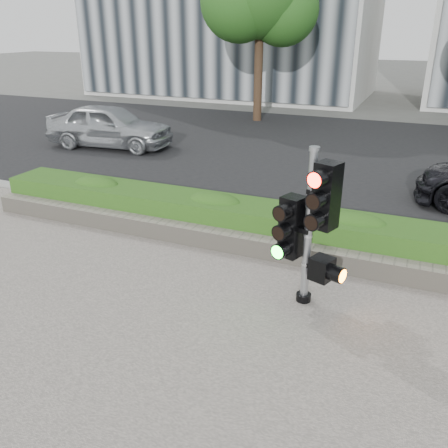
% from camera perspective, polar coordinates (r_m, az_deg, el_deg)
% --- Properties ---
extents(ground, '(120.00, 120.00, 0.00)m').
position_cam_1_polar(ground, '(7.02, -0.67, -10.39)').
color(ground, '#51514C').
rests_on(ground, ground).
extents(sidewalk, '(16.00, 11.00, 0.03)m').
position_cam_1_polar(sidewalk, '(5.34, -12.50, -23.61)').
color(sidewalk, '#9E9389').
rests_on(sidewalk, ground).
extents(road, '(60.00, 13.00, 0.02)m').
position_cam_1_polar(road, '(16.03, 13.98, 8.21)').
color(road, black).
rests_on(road, ground).
extents(curb, '(60.00, 0.25, 0.12)m').
position_cam_1_polar(curb, '(9.63, 6.88, -0.56)').
color(curb, gray).
rests_on(curb, ground).
extents(stone_wall, '(12.00, 0.32, 0.34)m').
position_cam_1_polar(stone_wall, '(8.48, 4.49, -2.76)').
color(stone_wall, gray).
rests_on(stone_wall, sidewalk).
extents(hedge, '(12.00, 1.00, 0.68)m').
position_cam_1_polar(hedge, '(8.98, 5.87, -0.14)').
color(hedge, '#4E8A2A').
rests_on(hedge, sidewalk).
extents(traffic_signal, '(0.87, 0.72, 2.34)m').
position_cam_1_polar(traffic_signal, '(6.74, 10.59, 0.43)').
color(traffic_signal, black).
rests_on(traffic_signal, sidewalk).
extents(car_silver, '(4.39, 2.12, 1.45)m').
position_cam_1_polar(car_silver, '(16.71, -13.60, 11.40)').
color(car_silver, '#B3B7BB').
rests_on(car_silver, road).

